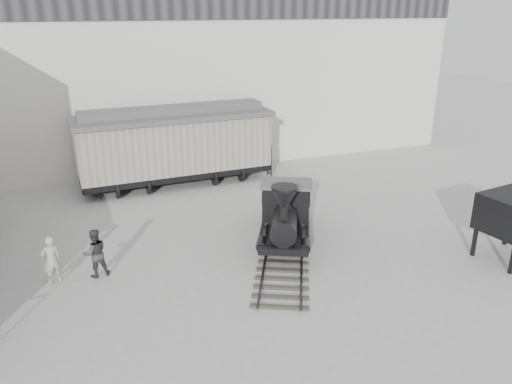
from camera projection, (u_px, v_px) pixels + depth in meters
name	position (u px, v px, depth m)	size (l,w,h in m)	color
ground	(275.00, 300.00, 15.62)	(90.00, 90.00, 0.00)	#9E9E9B
north_wall	(169.00, 67.00, 26.83)	(34.00, 2.51, 11.00)	silver
locomotive	(286.00, 216.00, 19.09)	(5.26, 8.28, 2.94)	black
boxcar	(175.00, 144.00, 25.26)	(9.94, 3.45, 4.03)	black
visitor_a	(52.00, 260.00, 16.33)	(0.61, 0.40, 1.68)	#B0B0A3
visitor_b	(95.00, 253.00, 16.74)	(0.83, 0.65, 1.72)	#35363A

